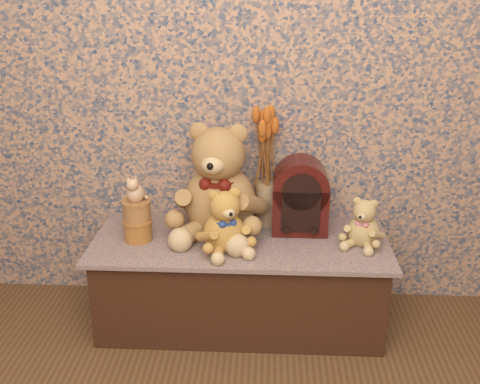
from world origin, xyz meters
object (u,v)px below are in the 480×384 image
object	(u,v)px
teddy_medium	(224,217)
teddy_small	(364,220)
biscuit_tin_lower	(138,230)
teddy_large	(220,174)
ceramic_vase	(268,203)
cathedral_radio	(300,195)
cat_figurine	(135,187)

from	to	relation	value
teddy_medium	teddy_small	distance (m)	0.60
teddy_medium	biscuit_tin_lower	world-z (taller)	teddy_medium
teddy_large	biscuit_tin_lower	world-z (taller)	teddy_large
teddy_medium	ceramic_vase	bearing A→B (deg)	35.44
teddy_small	ceramic_vase	size ratio (longest dim) A/B	1.16
cathedral_radio	teddy_medium	bearing A→B (deg)	-146.94
teddy_small	ceramic_vase	xyz separation A→B (m)	(-0.41, 0.21, -0.02)
teddy_large	ceramic_vase	bearing A→B (deg)	32.93
teddy_small	biscuit_tin_lower	xyz separation A→B (m)	(-0.97, -0.01, -0.07)
teddy_medium	teddy_large	bearing A→B (deg)	77.34
teddy_large	cathedral_radio	distance (m)	0.37
teddy_medium	biscuit_tin_lower	bearing A→B (deg)	146.95
teddy_large	cat_figurine	size ratio (longest dim) A/B	4.36
teddy_large	biscuit_tin_lower	bearing A→B (deg)	-153.11
biscuit_tin_lower	cat_figurine	bearing A→B (deg)	0.00
biscuit_tin_lower	cat_figurine	distance (m)	0.20
cathedral_radio	cat_figurine	xyz separation A→B (m)	(-0.71, -0.14, 0.07)
cathedral_radio	biscuit_tin_lower	xyz separation A→B (m)	(-0.71, -0.14, -0.12)
cathedral_radio	cat_figurine	distance (m)	0.72
teddy_small	biscuit_tin_lower	world-z (taller)	teddy_small
cat_figurine	ceramic_vase	bearing A→B (deg)	27.75
teddy_medium	cat_figurine	bearing A→B (deg)	146.95
teddy_medium	cat_figurine	xyz separation A→B (m)	(-0.38, 0.07, 0.10)
teddy_small	cat_figurine	world-z (taller)	cat_figurine
ceramic_vase	cat_figurine	size ratio (longest dim) A/B	1.60
teddy_large	cat_figurine	world-z (taller)	teddy_large
ceramic_vase	biscuit_tin_lower	world-z (taller)	ceramic_vase
teddy_large	cathedral_radio	xyz separation A→B (m)	(0.36, 0.02, -0.10)
teddy_medium	biscuit_tin_lower	xyz separation A→B (m)	(-0.38, 0.07, -0.10)
teddy_large	cat_figurine	xyz separation A→B (m)	(-0.35, -0.12, -0.03)
biscuit_tin_lower	cat_figurine	world-z (taller)	cat_figurine
teddy_medium	cathedral_radio	xyz separation A→B (m)	(0.32, 0.21, 0.02)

